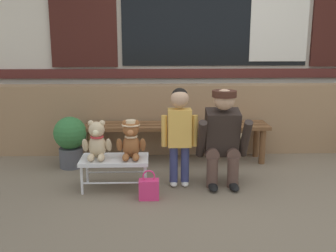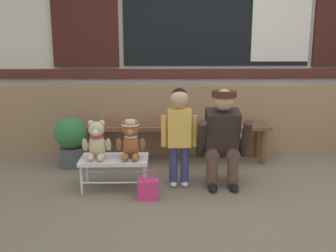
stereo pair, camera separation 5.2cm
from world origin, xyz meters
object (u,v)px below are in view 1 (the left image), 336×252
(wooden_bench_long, at_px, (177,130))
(small_display_bench, at_px, (115,161))
(teddy_bear_with_hat, at_px, (131,140))
(potted_plant, at_px, (70,139))
(child_standing, at_px, (180,126))
(teddy_bear_plain, at_px, (97,141))
(adult_crouching, at_px, (223,137))
(handbag_on_ground, at_px, (149,189))

(wooden_bench_long, relative_size, small_display_bench, 3.28)
(teddy_bear_with_hat, distance_m, potted_plant, 0.97)
(wooden_bench_long, distance_m, child_standing, 0.82)
(wooden_bench_long, height_order, small_display_bench, wooden_bench_long)
(teddy_bear_plain, bearing_deg, adult_crouching, 3.09)
(small_display_bench, height_order, child_standing, child_standing)
(small_display_bench, relative_size, teddy_bear_with_hat, 1.76)
(wooden_bench_long, bearing_deg, teddy_bear_plain, -133.81)
(wooden_bench_long, height_order, teddy_bear_with_hat, teddy_bear_with_hat)
(wooden_bench_long, height_order, potted_plant, potted_plant)
(wooden_bench_long, xyz_separation_m, teddy_bear_with_hat, (-0.48, -0.83, 0.10))
(child_standing, xyz_separation_m, potted_plant, (-1.17, 0.60, -0.27))
(teddy_bear_plain, xyz_separation_m, teddy_bear_with_hat, (0.32, 0.00, 0.01))
(wooden_bench_long, height_order, handbag_on_ground, wooden_bench_long)
(handbag_on_ground, bearing_deg, child_standing, 47.96)
(teddy_bear_plain, relative_size, potted_plant, 0.64)
(teddy_bear_plain, xyz_separation_m, adult_crouching, (1.20, 0.06, 0.02))
(child_standing, relative_size, potted_plant, 1.68)
(handbag_on_ground, bearing_deg, wooden_bench_long, 74.54)
(small_display_bench, bearing_deg, handbag_on_ground, -40.68)
(wooden_bench_long, bearing_deg, teddy_bear_with_hat, -119.86)
(teddy_bear_plain, xyz_separation_m, child_standing, (0.78, 0.04, 0.13))
(potted_plant, bearing_deg, teddy_bear_with_hat, -42.22)
(small_display_bench, height_order, handbag_on_ground, small_display_bench)
(child_standing, distance_m, handbag_on_ground, 0.66)
(small_display_bench, xyz_separation_m, teddy_bear_with_hat, (0.16, 0.00, 0.21))
(teddy_bear_plain, distance_m, teddy_bear_with_hat, 0.32)
(handbag_on_ground, height_order, potted_plant, potted_plant)
(small_display_bench, height_order, teddy_bear_with_hat, teddy_bear_with_hat)
(teddy_bear_with_hat, distance_m, adult_crouching, 0.89)
(teddy_bear_with_hat, bearing_deg, wooden_bench_long, 60.14)
(child_standing, relative_size, adult_crouching, 1.01)
(child_standing, xyz_separation_m, adult_crouching, (0.42, 0.03, -0.11))
(child_standing, bearing_deg, potted_plant, 152.69)
(adult_crouching, distance_m, potted_plant, 1.70)
(small_display_bench, xyz_separation_m, teddy_bear_plain, (-0.16, 0.00, 0.20))
(small_display_bench, bearing_deg, child_standing, 3.80)
(small_display_bench, xyz_separation_m, adult_crouching, (1.04, 0.07, 0.21))
(wooden_bench_long, distance_m, small_display_bench, 1.05)
(teddy_bear_with_hat, height_order, adult_crouching, adult_crouching)
(adult_crouching, height_order, potted_plant, adult_crouching)
(adult_crouching, bearing_deg, teddy_bear_plain, -176.91)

